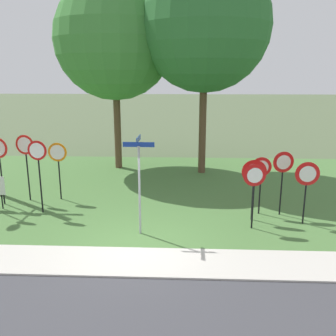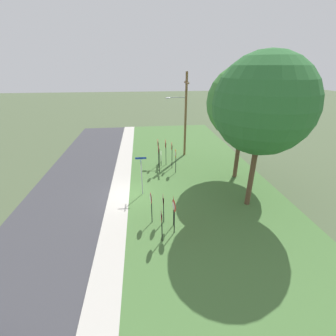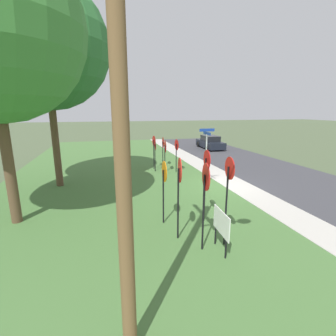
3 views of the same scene
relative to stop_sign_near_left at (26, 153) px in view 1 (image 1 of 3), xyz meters
name	(u,v)px [view 1 (image 1 of 3)]	position (x,y,z in m)	size (l,w,h in m)	color
ground_plane	(135,249)	(4.77, -4.00, -1.98)	(160.00, 160.00, 0.00)	#4C5B3D
sidewalk_strip	(131,262)	(4.77, -4.80, -1.95)	(44.00, 1.60, 0.06)	#BCB7AD
grass_median	(153,187)	(4.77, 2.00, -1.96)	(44.00, 12.00, 0.04)	#477038
stop_sign_near_left	(26,153)	(0.00, 0.00, 0.00)	(0.76, 0.15, 2.65)	black
stop_sign_near_right	(38,161)	(1.01, -1.32, 0.00)	(0.70, 0.11, 2.67)	black
stop_sign_far_center	(58,159)	(1.20, 0.19, -0.26)	(0.75, 0.10, 2.32)	black
yield_sign_near_left	(261,173)	(8.90, -1.09, -0.39)	(0.69, 0.12, 2.10)	black
yield_sign_near_right	(254,176)	(8.54, -1.68, -0.36)	(0.84, 0.12, 2.14)	black
yield_sign_far_left	(307,179)	(10.22, -1.94, -0.35)	(0.80, 0.11, 2.15)	black
yield_sign_far_right	(283,168)	(9.63, -1.15, -0.21)	(0.74, 0.13, 2.32)	black
yield_sign_center	(254,181)	(8.42, -2.42, -0.32)	(0.73, 0.12, 2.18)	black
street_name_post	(139,177)	(4.80, -2.95, -0.09)	(0.96, 0.82, 3.12)	#9EA0A8
oak_tree_left	(115,39)	(2.64, 5.47, 4.62)	(6.00, 6.00, 9.57)	brown
oak_tree_right	(205,26)	(7.07, 4.66, 5.14)	(6.19, 6.19, 10.19)	brown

